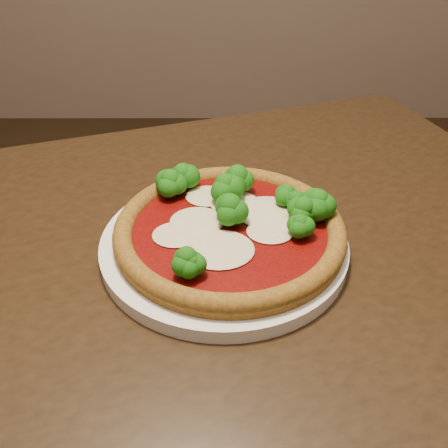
{
  "coord_description": "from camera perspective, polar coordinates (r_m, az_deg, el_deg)",
  "views": [
    {
      "loc": [
        0.01,
        -0.59,
        1.14
      ],
      "look_at": [
        0.01,
        -0.1,
        0.79
      ],
      "focal_mm": 40.0,
      "sensor_mm": 36.0,
      "label": 1
    }
  ],
  "objects": [
    {
      "name": "dining_table",
      "position": [
        0.69,
        -5.8,
        -10.64
      ],
      "size": [
        1.31,
        1.08,
        0.75
      ],
      "rotation": [
        0.0,
        0.0,
        0.33
      ],
      "color": "black",
      "rests_on": "floor"
    },
    {
      "name": "pizza",
      "position": [
        0.61,
        0.93,
        0.09
      ],
      "size": [
        0.28,
        0.28,
        0.06
      ],
      "rotation": [
        0.0,
        0.0,
        0.22
      ],
      "color": "olive",
      "rests_on": "plate"
    },
    {
      "name": "plate",
      "position": [
        0.62,
        -0.0,
        -2.32
      ],
      "size": [
        0.31,
        0.31,
        0.02
      ],
      "primitive_type": "cylinder",
      "color": "white",
      "rests_on": "dining_table"
    }
  ]
}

